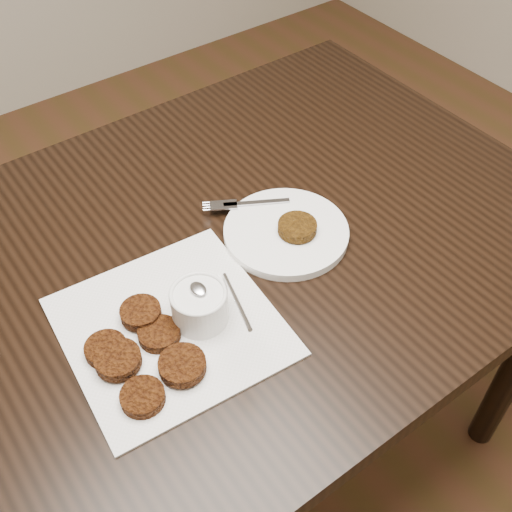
{
  "coord_description": "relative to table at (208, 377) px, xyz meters",
  "views": [
    {
      "loc": [
        -0.36,
        -0.47,
        1.52
      ],
      "look_at": [
        0.04,
        0.08,
        0.8
      ],
      "focal_mm": 43.99,
      "sensor_mm": 36.0,
      "label": 1
    }
  ],
  "objects": [
    {
      "name": "patty_cluster",
      "position": [
        -0.18,
        -0.12,
        0.39
      ],
      "size": [
        0.26,
        0.26,
        0.02
      ],
      "primitive_type": null,
      "rotation": [
        0.0,
        0.0,
        -0.14
      ],
      "color": "#572A0B",
      "rests_on": "napkin"
    },
    {
      "name": "floor",
      "position": [
        0.01,
        -0.18,
        -0.38
      ],
      "size": [
        4.0,
        4.0,
        0.0
      ],
      "primitive_type": "plane",
      "color": "#57331E",
      "rests_on": "ground"
    },
    {
      "name": "table",
      "position": [
        0.0,
        0.0,
        0.0
      ],
      "size": [
        1.36,
        0.87,
        0.75
      ],
      "primitive_type": "cube",
      "color": "black",
      "rests_on": "floor"
    },
    {
      "name": "plate_with_patty",
      "position": [
        0.16,
        -0.05,
        0.39
      ],
      "size": [
        0.3,
        0.3,
        0.03
      ],
      "primitive_type": null,
      "rotation": [
        0.0,
        0.0,
        -0.52
      ],
      "color": "white",
      "rests_on": "table"
    },
    {
      "name": "napkin",
      "position": [
        -0.11,
        -0.1,
        0.38
      ],
      "size": [
        0.33,
        0.33,
        0.0
      ],
      "primitive_type": "cube",
      "rotation": [
        0.0,
        0.0,
        -0.08
      ],
      "color": "white",
      "rests_on": "table"
    },
    {
      "name": "sauce_ramekin",
      "position": [
        -0.07,
        -0.12,
        0.44
      ],
      "size": [
        0.15,
        0.15,
        0.12
      ],
      "primitive_type": null,
      "rotation": [
        0.0,
        0.0,
        0.42
      ],
      "color": "white",
      "rests_on": "napkin"
    }
  ]
}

